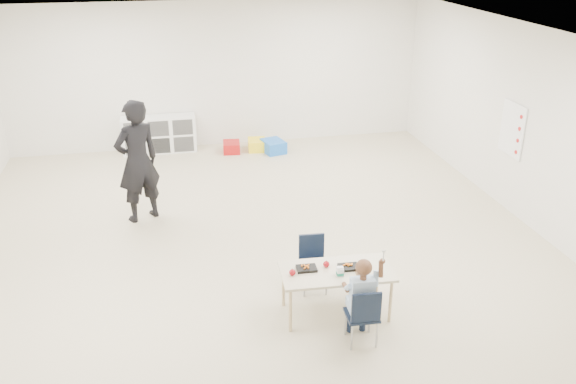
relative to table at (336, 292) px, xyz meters
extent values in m
plane|color=beige|center=(-0.62, 1.67, -0.29)|extent=(9.00, 9.00, 0.00)
plane|color=white|center=(-0.62, 1.67, 2.51)|extent=(9.00, 9.00, 0.00)
cube|color=white|center=(-0.62, 6.17, 1.11)|extent=(8.00, 0.02, 2.80)
cube|color=white|center=(3.38, 1.67, 1.11)|extent=(0.02, 9.00, 2.80)
cube|color=beige|center=(0.00, 0.00, 0.26)|extent=(1.26, 0.68, 0.03)
cube|color=black|center=(0.14, 0.01, 0.29)|extent=(0.23, 0.17, 0.03)
cube|color=black|center=(-0.32, 0.08, 0.29)|extent=(0.23, 0.17, 0.03)
cube|color=white|center=(0.00, -0.11, 0.33)|extent=(0.07, 0.07, 0.10)
ellipsoid|color=#B17B48|center=(0.24, -0.13, 0.31)|extent=(0.09, 0.09, 0.07)
sphere|color=#A10E16|center=(-0.09, 0.09, 0.31)|extent=(0.07, 0.07, 0.07)
sphere|color=#A10E16|center=(-0.50, 0.00, 0.31)|extent=(0.07, 0.07, 0.07)
cube|color=white|center=(-1.82, 5.95, 0.06)|extent=(1.40, 0.40, 0.70)
cube|color=white|center=(3.36, 2.27, 0.96)|extent=(0.02, 0.60, 0.80)
imported|color=black|center=(-2.14, 2.97, 0.63)|extent=(0.79, 0.70, 1.82)
cube|color=#B31112|center=(-0.47, 5.63, -0.19)|extent=(0.36, 0.44, 0.20)
cube|color=yellow|center=(0.03, 5.65, -0.18)|extent=(0.38, 0.46, 0.21)
cube|color=blue|center=(0.33, 5.45, -0.17)|extent=(0.48, 0.56, 0.23)
camera|label=1|loc=(-1.72, -5.53, 3.72)|focal=38.00mm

